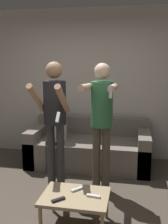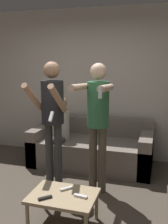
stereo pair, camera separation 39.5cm
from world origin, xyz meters
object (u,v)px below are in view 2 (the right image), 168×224
(person_seated, at_px, (59,128))
(coffee_table, at_px, (63,198))
(couch, at_px, (92,149))
(person_standing_left, at_px, (52,111))
(remote_far, at_px, (66,189))
(person_standing_right, at_px, (98,114))
(remote_near, at_px, (45,198))
(remote_mid, at_px, (81,196))

(person_seated, distance_m, coffee_table, 1.71)
(couch, height_order, person_seated, person_seated)
(couch, distance_m, coffee_table, 1.77)
(person_standing_left, relative_size, person_seated, 1.48)
(person_standing_left, height_order, coffee_table, person_standing_left)
(person_seated, bearing_deg, person_standing_left, -75.16)
(person_seated, height_order, remote_far, person_seated)
(person_standing_left, relative_size, person_standing_right, 1.01)
(remote_near, relative_size, remote_mid, 0.87)
(person_seated, relative_size, coffee_table, 1.67)
(remote_near, bearing_deg, person_standing_left, 108.39)
(person_standing_left, bearing_deg, couch, 70.69)
(remote_mid, xyz_separation_m, remote_far, (-0.20, 0.11, 0.00))
(remote_near, bearing_deg, person_standing_right, 71.81)
(couch, distance_m, remote_mid, 1.80)
(couch, distance_m, person_standing_right, 1.28)
(person_standing_left, height_order, person_seated, person_standing_left)
(remote_near, bearing_deg, coffee_table, 44.15)
(couch, height_order, person_standing_right, person_standing_right)
(couch, distance_m, person_seated, 0.68)
(couch, relative_size, remote_far, 15.30)
(couch, distance_m, remote_near, 1.90)
(person_seated, bearing_deg, coffee_table, -66.82)
(coffee_table, bearing_deg, person_standing_left, 119.47)
(person_standing_left, height_order, remote_mid, person_standing_left)
(person_standing_right, xyz_separation_m, remote_far, (-0.18, -0.72, -0.72))
(coffee_table, bearing_deg, person_seated, 113.18)
(coffee_table, xyz_separation_m, remote_near, (-0.15, -0.14, 0.06))
(person_seated, relative_size, remote_far, 8.99)
(person_standing_right, xyz_separation_m, person_seated, (-0.83, 0.71, -0.43))
(couch, relative_size, person_standing_left, 1.15)
(couch, bearing_deg, remote_mid, -78.79)
(remote_mid, bearing_deg, remote_near, -157.85)
(remote_near, height_order, remote_far, same)
(couch, height_order, remote_far, couch)
(remote_mid, distance_m, remote_far, 0.23)
(person_standing_left, relative_size, remote_near, 13.30)
(person_seated, bearing_deg, person_standing_right, -40.53)
(remote_near, relative_size, remote_far, 1.00)
(remote_near, bearing_deg, remote_far, 60.59)
(person_standing_right, distance_m, person_seated, 1.18)
(person_standing_left, bearing_deg, remote_near, -71.61)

